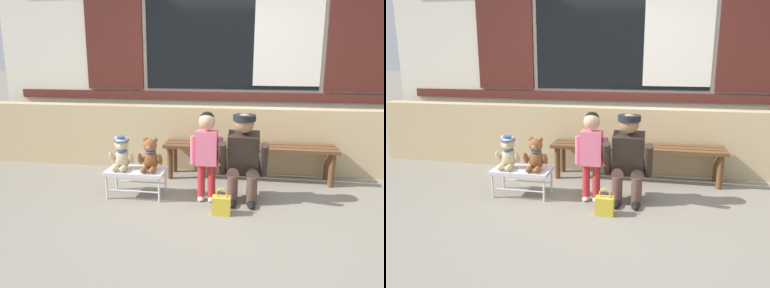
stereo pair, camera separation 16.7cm
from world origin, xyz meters
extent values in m
plane|color=gray|center=(0.00, 0.00, 0.00)|extent=(60.00, 60.00, 0.00)
cube|color=tan|center=(0.00, 1.43, 0.42)|extent=(6.79, 0.25, 0.85)
cube|color=silver|center=(0.00, 1.95, 1.73)|extent=(6.93, 0.20, 3.45)
cube|color=#56231E|center=(0.00, 1.83, 0.95)|extent=(6.38, 0.04, 0.12)
cube|color=black|center=(0.00, 1.84, 1.75)|extent=(2.40, 0.03, 1.40)
cube|color=silver|center=(0.75, 1.82, 1.75)|extent=(0.89, 0.02, 1.29)
cube|color=#4C1E19|center=(-1.68, 1.83, 1.75)|extent=(0.84, 0.05, 1.43)
cube|color=#4C1E19|center=(1.68, 1.83, 1.75)|extent=(0.84, 0.05, 1.43)
cube|color=brown|center=(0.29, 0.92, 0.42)|extent=(2.10, 0.11, 0.04)
cube|color=brown|center=(0.29, 1.06, 0.42)|extent=(2.10, 0.11, 0.04)
cube|color=brown|center=(0.29, 1.20, 0.42)|extent=(2.10, 0.11, 0.04)
cylinder|color=brown|center=(-0.68, 0.92, 0.20)|extent=(0.07, 0.07, 0.40)
cylinder|color=brown|center=(-0.68, 1.20, 0.20)|extent=(0.07, 0.07, 0.40)
cylinder|color=brown|center=(1.26, 0.92, 0.20)|extent=(0.07, 0.07, 0.40)
cylinder|color=brown|center=(1.26, 1.20, 0.20)|extent=(0.07, 0.07, 0.40)
cube|color=silver|center=(-0.92, 0.29, 0.28)|extent=(0.64, 0.36, 0.04)
cylinder|color=silver|center=(-1.21, 0.14, 0.13)|extent=(0.02, 0.02, 0.26)
cylinder|color=silver|center=(-1.21, 0.44, 0.13)|extent=(0.02, 0.02, 0.26)
cylinder|color=silver|center=(-0.63, 0.14, 0.13)|extent=(0.02, 0.02, 0.26)
cylinder|color=silver|center=(-0.63, 0.44, 0.13)|extent=(0.02, 0.02, 0.26)
cylinder|color=silver|center=(-0.92, 0.14, 0.10)|extent=(0.58, 0.02, 0.02)
cylinder|color=silver|center=(-0.92, 0.44, 0.10)|extent=(0.58, 0.02, 0.02)
ellipsoid|color=#CCB289|center=(-1.08, 0.31, 0.41)|extent=(0.17, 0.14, 0.22)
sphere|color=#CCB289|center=(-1.08, 0.30, 0.58)|extent=(0.15, 0.15, 0.15)
sphere|color=#FFEEBB|center=(-1.08, 0.25, 0.56)|extent=(0.06, 0.06, 0.06)
sphere|color=#CCB289|center=(-1.13, 0.31, 0.63)|extent=(0.06, 0.06, 0.06)
ellipsoid|color=#CCB289|center=(-1.19, 0.28, 0.43)|extent=(0.06, 0.11, 0.16)
ellipsoid|color=#CCB289|center=(-1.12, 0.19, 0.33)|extent=(0.06, 0.15, 0.06)
sphere|color=#CCB289|center=(-1.02, 0.31, 0.63)|extent=(0.06, 0.06, 0.06)
ellipsoid|color=#CCB289|center=(-0.97, 0.28, 0.43)|extent=(0.06, 0.11, 0.16)
ellipsoid|color=#CCB289|center=(-1.03, 0.19, 0.33)|extent=(0.06, 0.15, 0.06)
torus|color=#335699|center=(-1.08, 0.30, 0.51)|extent=(0.13, 0.13, 0.02)
cylinder|color=#335699|center=(-1.08, 0.30, 0.62)|extent=(0.17, 0.17, 0.01)
cylinder|color=#335699|center=(-1.08, 0.30, 0.64)|extent=(0.10, 0.10, 0.04)
ellipsoid|color=brown|center=(-0.76, 0.31, 0.41)|extent=(0.17, 0.14, 0.22)
sphere|color=brown|center=(-0.76, 0.30, 0.58)|extent=(0.15, 0.15, 0.15)
sphere|color=#AE6E42|center=(-0.76, 0.25, 0.56)|extent=(0.06, 0.06, 0.06)
sphere|color=brown|center=(-0.81, 0.31, 0.63)|extent=(0.06, 0.06, 0.06)
ellipsoid|color=brown|center=(-0.87, 0.28, 0.43)|extent=(0.06, 0.11, 0.16)
ellipsoid|color=brown|center=(-0.80, 0.19, 0.33)|extent=(0.06, 0.15, 0.06)
sphere|color=brown|center=(-0.70, 0.31, 0.63)|extent=(0.06, 0.06, 0.06)
ellipsoid|color=brown|center=(-0.65, 0.28, 0.43)|extent=(0.06, 0.11, 0.16)
ellipsoid|color=brown|center=(-0.71, 0.19, 0.33)|extent=(0.06, 0.15, 0.06)
torus|color=#335699|center=(-0.76, 0.30, 0.51)|extent=(0.13, 0.13, 0.02)
cylinder|color=#B7282D|center=(-0.20, 0.27, 0.22)|extent=(0.08, 0.08, 0.36)
ellipsoid|color=silver|center=(-0.20, 0.25, 0.03)|extent=(0.07, 0.12, 0.05)
cylinder|color=#B7282D|center=(-0.09, 0.27, 0.22)|extent=(0.08, 0.08, 0.36)
ellipsoid|color=silver|center=(-0.09, 0.25, 0.03)|extent=(0.07, 0.12, 0.05)
cube|color=#E56B89|center=(-0.14, 0.27, 0.58)|extent=(0.22, 0.15, 0.36)
cylinder|color=#E56B89|center=(-0.29, 0.27, 0.55)|extent=(0.06, 0.06, 0.30)
cylinder|color=#E56B89|center=(0.00, 0.27, 0.55)|extent=(0.06, 0.06, 0.30)
sphere|color=tan|center=(-0.14, 0.27, 0.86)|extent=(0.17, 0.17, 0.17)
sphere|color=black|center=(-0.14, 0.28, 0.88)|extent=(0.16, 0.16, 0.16)
cylinder|color=brown|center=(0.14, 0.24, 0.15)|extent=(0.11, 0.11, 0.30)
cylinder|color=brown|center=(0.14, 0.38, 0.32)|extent=(0.13, 0.32, 0.13)
ellipsoid|color=black|center=(0.14, 0.16, 0.03)|extent=(0.09, 0.20, 0.06)
cylinder|color=brown|center=(0.34, 0.24, 0.15)|extent=(0.11, 0.11, 0.30)
cylinder|color=brown|center=(0.34, 0.38, 0.32)|extent=(0.13, 0.32, 0.13)
ellipsoid|color=black|center=(0.34, 0.16, 0.03)|extent=(0.09, 0.20, 0.06)
cube|color=#2D231E|center=(0.24, 0.35, 0.52)|extent=(0.32, 0.30, 0.47)
cylinder|color=#2D231E|center=(0.03, 0.25, 0.48)|extent=(0.08, 0.28, 0.40)
cylinder|color=#2D231E|center=(0.45, 0.25, 0.48)|extent=(0.08, 0.28, 0.40)
sphere|color=#9E7051|center=(0.24, 0.28, 0.85)|extent=(0.20, 0.20, 0.20)
cylinder|color=black|center=(0.24, 0.28, 0.91)|extent=(0.23, 0.23, 0.06)
cube|color=brown|center=(0.43, 0.44, 0.38)|extent=(0.10, 0.22, 0.16)
cube|color=gold|center=(0.05, -0.06, 0.09)|extent=(0.18, 0.11, 0.18)
torus|color=gold|center=(0.05, -0.06, 0.22)|extent=(0.11, 0.01, 0.11)
camera|label=1|loc=(0.30, -3.42, 1.51)|focal=34.51mm
camera|label=2|loc=(0.46, -3.39, 1.51)|focal=34.51mm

